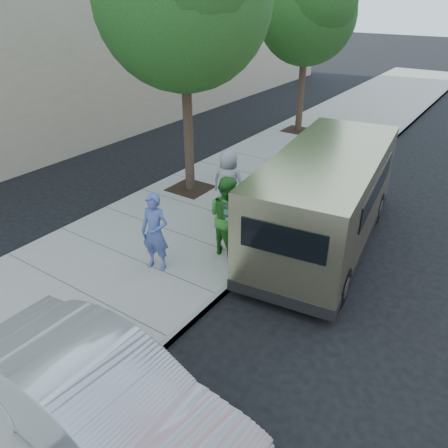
{
  "coord_description": "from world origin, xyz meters",
  "views": [
    {
      "loc": [
        5.57,
        -7.31,
        5.64
      ],
      "look_at": [
        0.86,
        -0.39,
        1.1
      ],
      "focal_mm": 35.0,
      "sensor_mm": 36.0,
      "label": 1
    }
  ],
  "objects_px": {
    "person_gray_shirt": "(228,183)",
    "person_striped_polo": "(269,199)",
    "parking_meter": "(232,226)",
    "person_green_shirt": "(227,216)",
    "tree_far": "(309,10)",
    "van": "(326,197)",
    "sedan": "(104,403)",
    "person_officer": "(155,232)"
  },
  "relations": [
    {
      "from": "person_gray_shirt",
      "to": "person_striped_polo",
      "type": "height_order",
      "value": "person_striped_polo"
    },
    {
      "from": "parking_meter",
      "to": "person_green_shirt",
      "type": "xyz_separation_m",
      "value": [
        -0.54,
        0.62,
        -0.2
      ]
    },
    {
      "from": "tree_far",
      "to": "van",
      "type": "xyz_separation_m",
      "value": [
        4.54,
        -8.17,
        -3.62
      ]
    },
    {
      "from": "parking_meter",
      "to": "person_striped_polo",
      "type": "distance_m",
      "value": 1.91
    },
    {
      "from": "person_gray_shirt",
      "to": "sedan",
      "type": "bearing_deg",
      "value": 101.26
    },
    {
      "from": "person_officer",
      "to": "person_gray_shirt",
      "type": "bearing_deg",
      "value": 81.61
    },
    {
      "from": "tree_far",
      "to": "van",
      "type": "distance_m",
      "value": 10.03
    },
    {
      "from": "tree_far",
      "to": "person_green_shirt",
      "type": "relative_size",
      "value": 3.4
    },
    {
      "from": "van",
      "to": "person_striped_polo",
      "type": "bearing_deg",
      "value": -160.37
    },
    {
      "from": "person_green_shirt",
      "to": "person_striped_polo",
      "type": "height_order",
      "value": "person_striped_polo"
    },
    {
      "from": "person_green_shirt",
      "to": "van",
      "type": "bearing_deg",
      "value": -117.49
    },
    {
      "from": "van",
      "to": "person_green_shirt",
      "type": "relative_size",
      "value": 3.48
    },
    {
      "from": "person_green_shirt",
      "to": "tree_far",
      "type": "bearing_deg",
      "value": -61.09
    },
    {
      "from": "van",
      "to": "parking_meter",
      "type": "bearing_deg",
      "value": -119.81
    },
    {
      "from": "tree_far",
      "to": "person_striped_polo",
      "type": "height_order",
      "value": "tree_far"
    },
    {
      "from": "tree_far",
      "to": "person_green_shirt",
      "type": "bearing_deg",
      "value": -73.6
    },
    {
      "from": "tree_far",
      "to": "parking_meter",
      "type": "relative_size",
      "value": 4.05
    },
    {
      "from": "van",
      "to": "person_green_shirt",
      "type": "distance_m",
      "value": 2.46
    },
    {
      "from": "parking_meter",
      "to": "person_officer",
      "type": "bearing_deg",
      "value": -160.5
    },
    {
      "from": "parking_meter",
      "to": "sedan",
      "type": "relative_size",
      "value": 0.35
    },
    {
      "from": "sedan",
      "to": "person_green_shirt",
      "type": "relative_size",
      "value": 2.39
    },
    {
      "from": "tree_far",
      "to": "parking_meter",
      "type": "distance_m",
      "value": 11.79
    },
    {
      "from": "tree_far",
      "to": "sedan",
      "type": "distance_m",
      "value": 16.05
    },
    {
      "from": "van",
      "to": "sedan",
      "type": "height_order",
      "value": "van"
    },
    {
      "from": "parking_meter",
      "to": "person_green_shirt",
      "type": "bearing_deg",
      "value": 123.55
    },
    {
      "from": "parking_meter",
      "to": "sedan",
      "type": "height_order",
      "value": "parking_meter"
    },
    {
      "from": "van",
      "to": "sedan",
      "type": "bearing_deg",
      "value": -99.76
    },
    {
      "from": "sedan",
      "to": "person_officer",
      "type": "distance_m",
      "value": 4.14
    },
    {
      "from": "parking_meter",
      "to": "van",
      "type": "bearing_deg",
      "value": 59.76
    },
    {
      "from": "person_green_shirt",
      "to": "person_gray_shirt",
      "type": "xyz_separation_m",
      "value": [
        -1.06,
        1.65,
        -0.03
      ]
    },
    {
      "from": "sedan",
      "to": "person_striped_polo",
      "type": "distance_m",
      "value": 6.21
    },
    {
      "from": "sedan",
      "to": "person_gray_shirt",
      "type": "distance_m",
      "value": 6.93
    },
    {
      "from": "person_officer",
      "to": "person_green_shirt",
      "type": "bearing_deg",
      "value": 45.15
    },
    {
      "from": "tree_far",
      "to": "parking_meter",
      "type": "xyz_separation_m",
      "value": [
        3.5,
        -10.68,
        -3.57
      ]
    },
    {
      "from": "person_gray_shirt",
      "to": "person_striped_polo",
      "type": "relative_size",
      "value": 0.94
    },
    {
      "from": "parking_meter",
      "to": "person_striped_polo",
      "type": "height_order",
      "value": "person_striped_polo"
    },
    {
      "from": "person_green_shirt",
      "to": "person_gray_shirt",
      "type": "distance_m",
      "value": 1.96
    },
    {
      "from": "tree_far",
      "to": "person_gray_shirt",
      "type": "relative_size",
      "value": 3.5
    },
    {
      "from": "tree_far",
      "to": "van",
      "type": "relative_size",
      "value": 0.98
    },
    {
      "from": "van",
      "to": "person_officer",
      "type": "distance_m",
      "value": 4.11
    },
    {
      "from": "tree_far",
      "to": "van",
      "type": "bearing_deg",
      "value": -60.96
    },
    {
      "from": "tree_far",
      "to": "person_gray_shirt",
      "type": "distance_m",
      "value": 9.42
    }
  ]
}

